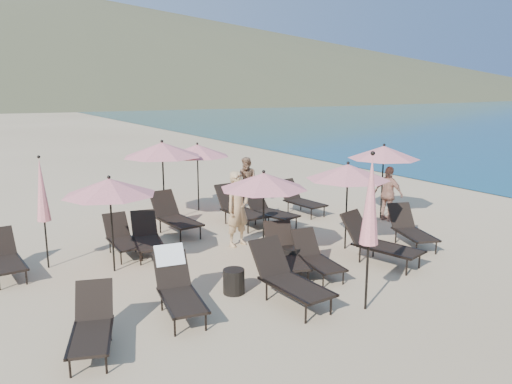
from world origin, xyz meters
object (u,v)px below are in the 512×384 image
umbrella_open_1 (264,181)px  side_table_1 (291,258)px  lounger_8 (174,216)px  umbrella_closed_0 (370,201)px  lounger_13 (147,236)px  lounger_10 (269,209)px  lounger_9 (239,208)px  lounger_12 (285,252)px  umbrella_open_4 (197,150)px  lounger_1 (177,285)px  beachgoer_b (247,181)px  lounger_7 (122,237)px  beachgoer_c (389,194)px  lounger_3 (316,257)px  lounger_5 (411,228)px  lounger_2 (288,277)px  umbrella_open_5 (384,152)px  lounger_4 (378,241)px  umbrella_open_2 (348,172)px  lounger_6 (5,257)px  lounger_11 (300,199)px  beachgoer_a (238,209)px  umbrella_closed_1 (42,191)px  umbrella_open_3 (162,150)px  side_table_0 (234,281)px  lounger_0 (92,325)px

umbrella_open_1 → side_table_1: (0.27, -0.68, -1.61)m
lounger_8 → umbrella_closed_0: bearing=-85.1°
lounger_13 → lounger_10: bearing=21.3°
lounger_9 → lounger_12: bearing=-108.4°
lounger_8 → umbrella_open_4: umbrella_open_4 is taller
lounger_1 → umbrella_closed_0: bearing=-20.1°
umbrella_open_1 → beachgoer_b: bearing=63.4°
lounger_7 → beachgoer_c: 7.59m
lounger_3 → lounger_5: 3.23m
lounger_9 → umbrella_open_4: 2.57m
lounger_8 → lounger_12: (0.90, -3.88, -0.05)m
lounger_2 → beachgoer_c: beachgoer_c is taller
lounger_1 → umbrella_open_5: size_ratio=0.78×
lounger_4 → beachgoer_c: 3.75m
lounger_9 → beachgoer_b: (1.50, 2.13, 0.28)m
lounger_13 → side_table_1: bearing=-36.1°
lounger_4 → umbrella_open_2: bearing=73.7°
umbrella_open_2 → lounger_3: bearing=-149.3°
lounger_6 → lounger_10: size_ratio=0.88×
lounger_11 → side_table_1: lounger_11 is taller
beachgoer_a → beachgoer_c: size_ratio=1.16×
lounger_5 → beachgoer_b: beachgoer_b is taller
lounger_10 → lounger_11: (1.56, 0.63, -0.01)m
umbrella_closed_1 → beachgoer_a: size_ratio=1.32×
umbrella_open_5 → side_table_1: (-4.74, -2.09, -1.74)m
umbrella_open_1 → umbrella_open_3: size_ratio=0.87×
lounger_9 → umbrella_open_5: umbrella_open_5 is taller
lounger_6 → umbrella_open_1: size_ratio=0.77×
lounger_10 → lounger_7: bearing=171.6°
lounger_7 → side_table_0: 3.54m
lounger_10 → beachgoer_b: size_ratio=1.16×
lounger_4 → lounger_9: 4.45m
lounger_5 → lounger_11: (-0.42, 4.01, 0.02)m
lounger_11 → side_table_0: size_ratio=3.70×
lounger_5 → lounger_7: (-6.26, 3.03, -0.03)m
umbrella_open_5 → umbrella_closed_0: (-4.76, -4.40, -0.02)m
lounger_5 → lounger_6: (-8.74, 2.89, -0.02)m
lounger_9 → beachgoer_a: (-0.96, -1.63, 0.43)m
lounger_9 → umbrella_open_5: bearing=-24.6°
lounger_4 → lounger_5: lounger_4 is taller
beachgoer_b → beachgoer_c: (2.42, -3.99, 0.02)m
lounger_5 → beachgoer_c: bearing=77.2°
lounger_0 → lounger_3: (4.71, 0.70, -0.01)m
lounger_12 → umbrella_closed_1: bearing=164.6°
lounger_11 → beachgoer_b: size_ratio=1.11×
lounger_3 → lounger_4: (1.63, -0.13, 0.10)m
beachgoer_b → umbrella_open_2: bearing=-37.9°
lounger_8 → umbrella_open_3: (0.19, 1.22, 1.62)m
lounger_10 → umbrella_closed_0: 5.89m
umbrella_open_5 → side_table_0: (-6.41, -2.60, -1.74)m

